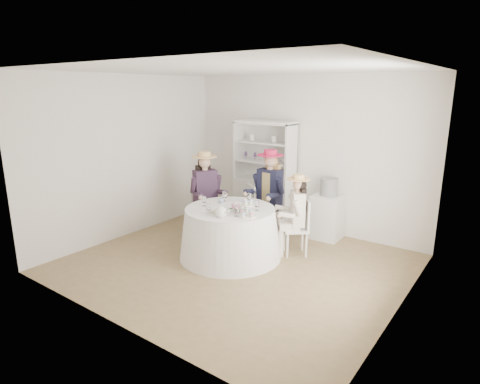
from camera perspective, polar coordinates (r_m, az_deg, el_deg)
The scene contains 23 objects.
ground at distance 5.91m, azimuth -0.58°, elevation -10.12°, with size 4.50×4.50×0.00m, color brown.
ceiling at distance 5.38m, azimuth -0.66°, elevation 17.06°, with size 4.50×4.50×0.00m, color white.
wall_back at distance 7.16m, azimuth 9.02°, elevation 5.38°, with size 4.50×4.50×0.00m, color white.
wall_front at distance 4.10m, azimuth -17.53°, elevation -1.83°, with size 4.50×4.50×0.00m, color white.
wall_left at distance 7.04m, azimuth -15.52°, elevation 4.88°, with size 4.50×4.50×0.00m, color white.
wall_right at distance 4.55m, azimuth 22.76°, elevation -0.73°, with size 4.50×4.50×0.00m, color white.
tea_table at distance 6.00m, azimuth -1.40°, elevation -5.82°, with size 1.52×1.52×0.76m.
hutch at distance 7.41m, azimuth 3.55°, elevation 0.53°, with size 1.27×0.77×1.91m.
side_table at distance 6.91m, azimuth 12.31°, elevation -3.45°, with size 0.48×0.48×0.74m, color silver.
hatbox at distance 6.77m, azimuth 12.54°, elevation 0.73°, with size 0.29×0.29×0.29m, color black.
guest_left at distance 6.74m, azimuth -4.90°, elevation 0.37°, with size 0.62×0.56×1.46m.
guest_mid at distance 6.61m, azimuth 4.13°, elevation 0.38°, with size 0.55×0.57×1.51m.
guest_right at distance 6.05m, azimuth 7.96°, elevation -2.54°, with size 0.53×0.52×1.25m.
spare_chair at distance 6.90m, azimuth 2.35°, elevation -2.26°, with size 0.51×0.51×0.88m.
teacup_a at distance 6.14m, azimuth -2.70°, elevation -1.30°, with size 0.08×0.08×0.06m, color white.
teacup_b at distance 6.07m, azimuth 0.27°, elevation -1.45°, with size 0.07×0.07×0.07m, color white.
teacup_c at distance 5.92m, azimuth 1.32°, elevation -1.87°, with size 0.08×0.08×0.07m, color white.
flower_bowl at distance 5.74m, azimuth 0.32°, elevation -2.42°, with size 0.24×0.24×0.06m, color white.
flower_arrangement at distance 5.67m, azimuth -0.10°, elevation -1.94°, with size 0.20×0.20×0.07m.
table_teapot at distance 5.46m, azimuth -2.71°, elevation -2.86°, with size 0.23×0.16×0.17m.
sandwich_plate at distance 5.63m, azimuth -3.43°, elevation -2.95°, with size 0.26×0.26×0.06m.
cupcake_stand at distance 5.47m, azimuth 0.97°, elevation -2.65°, with size 0.25×0.25×0.24m.
stemware_set at distance 5.86m, azimuth -1.42°, elevation -1.62°, with size 0.84×0.87×0.15m.
Camera 1 is at (3.21, -4.31, 2.45)m, focal length 30.00 mm.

